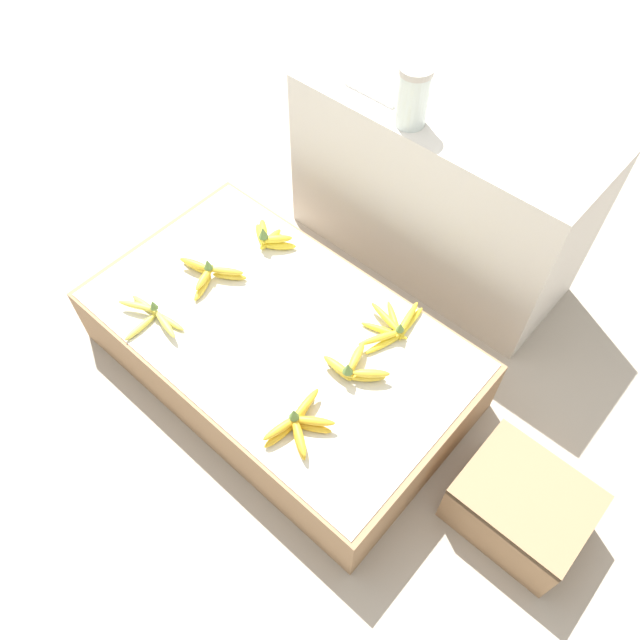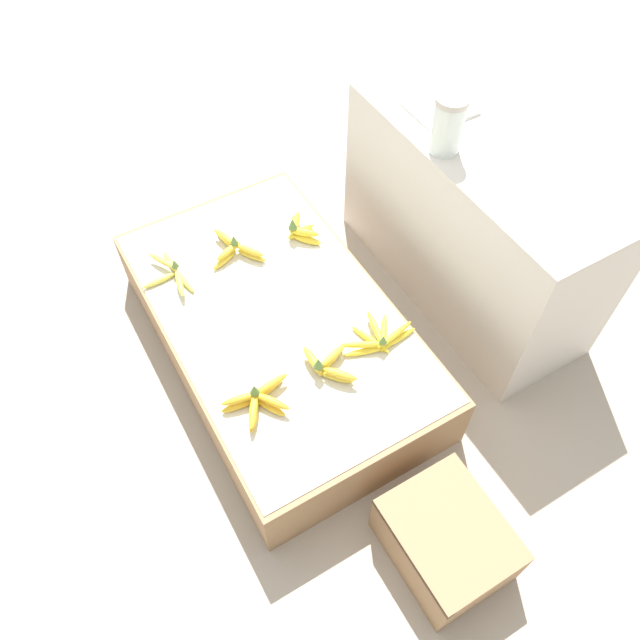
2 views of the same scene
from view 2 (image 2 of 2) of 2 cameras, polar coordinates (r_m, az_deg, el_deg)
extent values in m
plane|color=#A89E8E|center=(2.41, -3.68, -3.03)|extent=(10.00, 10.00, 0.00)
cube|color=#997551|center=(2.30, -3.85, -1.27)|extent=(1.29, 0.76, 0.26)
cube|color=silver|center=(2.20, -4.03, 0.68)|extent=(1.25, 0.74, 0.00)
cube|color=beige|center=(2.44, 13.75, 8.74)|extent=(1.09, 0.44, 0.69)
cube|color=#997551|center=(2.03, 11.43, -19.10)|extent=(0.37, 0.30, 0.21)
cube|color=brown|center=(1.90, 8.36, -20.47)|extent=(0.37, 0.02, 0.02)
ellipsoid|color=#DBCC4C|center=(2.39, -13.45, 5.07)|extent=(0.14, 0.03, 0.02)
ellipsoid|color=#DBCC4C|center=(2.34, -14.44, 3.53)|extent=(0.03, 0.14, 0.02)
ellipsoid|color=#DBCC4C|center=(2.32, -12.28, 3.50)|extent=(0.14, 0.04, 0.02)
ellipsoid|color=#DBCC4C|center=(2.37, -14.18, 5.24)|extent=(0.13, 0.08, 0.02)
ellipsoid|color=#DBCC4C|center=(2.29, -12.73, 3.37)|extent=(0.14, 0.05, 0.02)
cone|color=#5B7F3D|center=(2.31, -13.15, 5.09)|extent=(0.03, 0.03, 0.04)
ellipsoid|color=gold|center=(1.99, -7.20, -7.63)|extent=(0.04, 0.14, 0.03)
ellipsoid|color=gold|center=(1.97, -6.06, -8.52)|extent=(0.13, 0.09, 0.03)
ellipsoid|color=gold|center=(1.98, -4.79, -7.79)|extent=(0.13, 0.08, 0.03)
ellipsoid|color=gold|center=(2.01, -4.89, -6.41)|extent=(0.05, 0.14, 0.03)
ellipsoid|color=gold|center=(1.97, -7.14, -7.12)|extent=(0.05, 0.14, 0.03)
ellipsoid|color=gold|center=(1.95, -6.11, -8.18)|extent=(0.13, 0.09, 0.03)
ellipsoid|color=gold|center=(1.96, -4.55, -7.38)|extent=(0.12, 0.10, 0.03)
ellipsoid|color=gold|center=(1.99, -4.61, -5.96)|extent=(0.04, 0.14, 0.03)
cone|color=#5B7F3D|center=(1.95, -6.02, -6.30)|extent=(0.03, 0.03, 0.04)
ellipsoid|color=gold|center=(2.43, -8.57, 7.23)|extent=(0.12, 0.05, 0.03)
ellipsoid|color=gold|center=(2.36, -8.71, 5.46)|extent=(0.07, 0.12, 0.03)
ellipsoid|color=gold|center=(2.36, -6.26, 5.88)|extent=(0.11, 0.09, 0.03)
ellipsoid|color=gold|center=(2.40, -8.69, 7.48)|extent=(0.12, 0.06, 0.03)
ellipsoid|color=gold|center=(2.35, -8.36, 6.27)|extent=(0.06, 0.12, 0.03)
ellipsoid|color=gold|center=(2.34, -6.50, 6.36)|extent=(0.11, 0.09, 0.03)
cone|color=#5B7F3D|center=(2.34, -7.80, 7.34)|extent=(0.03, 0.03, 0.04)
ellipsoid|color=gold|center=(2.03, 1.56, -5.23)|extent=(0.10, 0.10, 0.03)
ellipsoid|color=gold|center=(2.07, 1.10, -3.54)|extent=(0.07, 0.12, 0.03)
ellipsoid|color=gold|center=(2.06, -0.51, -3.88)|extent=(0.12, 0.04, 0.03)
ellipsoid|color=gold|center=(2.00, 1.85, -4.97)|extent=(0.11, 0.09, 0.03)
ellipsoid|color=gold|center=(2.04, 1.19, -3.27)|extent=(0.06, 0.12, 0.03)
ellipsoid|color=gold|center=(2.03, -0.57, -3.61)|extent=(0.12, 0.03, 0.03)
cone|color=#5B7F3D|center=(1.98, -0.03, -3.86)|extent=(0.03, 0.03, 0.04)
ellipsoid|color=yellow|center=(2.40, -1.24, 7.37)|extent=(0.11, 0.10, 0.03)
ellipsoid|color=yellow|center=(2.43, -1.78, 8.07)|extent=(0.04, 0.12, 0.03)
ellipsoid|color=yellow|center=(2.45, -2.42, 8.55)|extent=(0.12, 0.09, 0.03)
ellipsoid|color=yellow|center=(2.39, -1.50, 8.02)|extent=(0.10, 0.11, 0.03)
ellipsoid|color=yellow|center=(2.42, -2.28, 8.86)|extent=(0.11, 0.10, 0.03)
cone|color=#5B7F3D|center=(2.37, -2.53, 8.82)|extent=(0.03, 0.03, 0.05)
ellipsoid|color=yellow|center=(2.13, 7.01, -1.75)|extent=(0.03, 0.16, 0.02)
ellipsoid|color=yellow|center=(2.14, 5.82, -1.16)|extent=(0.14, 0.12, 0.02)
ellipsoid|color=yellow|center=(2.12, 4.62, -1.80)|extent=(0.16, 0.07, 0.02)
ellipsoid|color=yellow|center=(2.09, 4.37, -2.82)|extent=(0.07, 0.16, 0.02)
ellipsoid|color=yellow|center=(2.11, 6.84, -1.33)|extent=(0.05, 0.16, 0.02)
ellipsoid|color=yellow|center=(2.12, 5.13, -0.83)|extent=(0.16, 0.06, 0.02)
ellipsoid|color=yellow|center=(2.08, 4.01, -2.26)|extent=(0.10, 0.15, 0.02)
cone|color=#5B7F3D|center=(2.06, 5.81, -1.74)|extent=(0.03, 0.03, 0.04)
cylinder|color=silver|center=(2.11, 11.56, 16.89)|extent=(0.10, 0.10, 0.18)
cylinder|color=#B7B2A8|center=(2.05, 12.03, 19.07)|extent=(0.11, 0.11, 0.02)
cube|color=white|center=(2.34, 10.86, 18.65)|extent=(0.20, 0.21, 0.02)
camera|label=1|loc=(0.43, -68.84, 11.98)|focal=35.00mm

